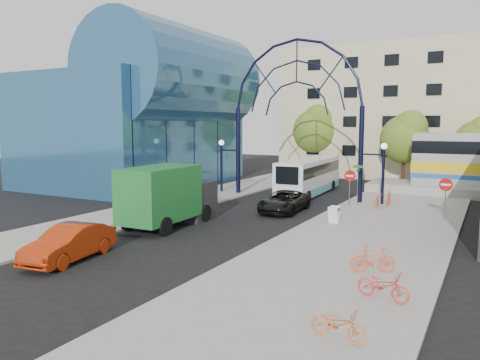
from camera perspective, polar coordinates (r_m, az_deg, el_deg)
The scene contains 22 objects.
ground at distance 24.25m, azimuth -5.85°, elevation -6.85°, with size 120.00×120.00×0.00m, color black.
sidewalk_east at distance 24.67m, azimuth 15.35°, elevation -6.68°, with size 8.00×56.00×0.12m, color gray.
plaza_west at distance 32.75m, azimuth -9.31°, elevation -3.22°, with size 5.00×50.00×0.12m, color gray.
gateway_arch at distance 36.09m, azimuth 6.89°, elevation 11.28°, with size 13.64×0.44×12.10m.
stop_sign at distance 32.76m, azimuth 13.24°, elevation 0.11°, with size 0.80×0.07×2.50m.
do_not_enter_sign at distance 29.73m, azimuth 23.78°, elevation -0.99°, with size 0.76×0.07×2.48m.
street_name_sign at distance 33.23m, azimuth 14.18°, elevation 0.41°, with size 0.70×0.70×2.80m.
sandwich_board at distance 27.01m, azimuth 11.39°, elevation -3.93°, with size 0.55×0.61×0.99m.
transit_hall at distance 44.80m, azimuth -11.32°, elevation 7.94°, with size 16.50×18.00×14.50m.
apartment_block at distance 55.57m, azimuth 16.94°, elevation 7.84°, with size 20.00×12.10×14.00m.
tree_north_a at distance 45.92m, azimuth 19.58°, elevation 5.03°, with size 4.48×4.48×7.00m.
tree_north_b at distance 52.26m, azimuth 9.38°, elevation 6.23°, with size 5.12×5.12×8.00m.
tree_north_c at distance 47.37m, azimuth 27.15°, elevation 4.32°, with size 4.16×4.16×6.50m.
city_bus at distance 38.65m, azimuth 8.43°, elevation 0.49°, with size 2.89×10.64×2.89m.
green_truck at distance 26.59m, azimuth -8.61°, elevation -1.93°, with size 2.85×6.87×3.42m.
black_suv at distance 30.73m, azimuth 5.38°, elevation -2.63°, with size 2.29×4.96×1.38m, color black.
red_sedan at distance 21.11m, azimuth -20.07°, elevation -7.22°, with size 1.58×4.53×1.49m, color #A82A0A.
bike_near_a at distance 32.98m, azimuth 16.41°, elevation -2.36°, with size 0.66×1.90×1.00m, color #DE5D2C.
bike_near_b at distance 34.25m, azimuth 17.69°, elevation -2.02°, with size 0.50×1.76×1.06m, color #E9432E.
bike_far_a at distance 15.99m, azimuth 17.05°, elevation -12.20°, with size 0.62×1.77×0.93m, color red.
bike_far_b at distance 18.67m, azimuth 15.87°, elevation -9.21°, with size 0.49×1.74×1.05m, color #ED512F.
bike_far_c at distance 12.98m, azimuth 11.78°, elevation -16.81°, with size 0.56×1.60×0.84m, color orange.
Camera 1 is at (13.37, -19.40, 5.71)m, focal length 35.00 mm.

